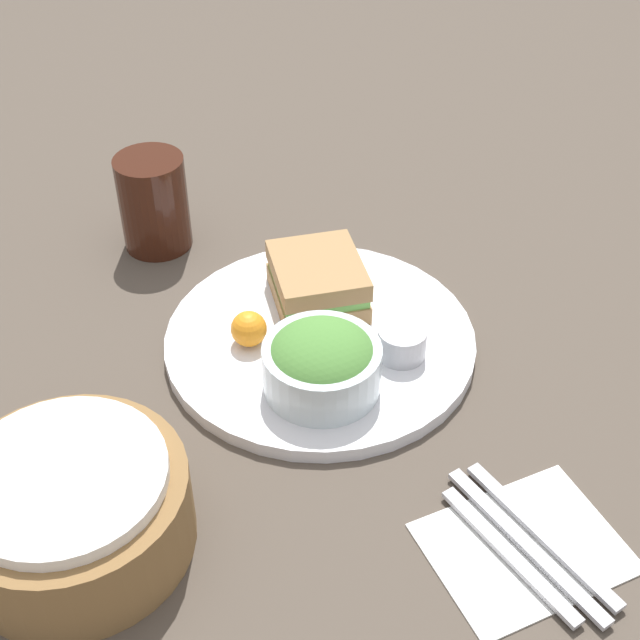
{
  "coord_description": "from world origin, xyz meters",
  "views": [
    {
      "loc": [
        -0.62,
        0.29,
        0.61
      ],
      "look_at": [
        0.0,
        0.0,
        0.04
      ],
      "focal_mm": 50.0,
      "sensor_mm": 36.0,
      "label": 1
    }
  ],
  "objects_px": {
    "sandwich": "(318,282)",
    "dressing_cup": "(402,342)",
    "bread_basket": "(71,509)",
    "fork": "(541,533)",
    "drink_glass": "(154,203)",
    "knife": "(525,543)",
    "salad_bowl": "(322,363)",
    "plate": "(320,341)",
    "spoon": "(509,554)"
  },
  "relations": [
    {
      "from": "sandwich",
      "to": "dressing_cup",
      "type": "bearing_deg",
      "value": -160.27
    },
    {
      "from": "sandwich",
      "to": "bread_basket",
      "type": "height_order",
      "value": "bread_basket"
    },
    {
      "from": "fork",
      "to": "drink_glass",
      "type": "bearing_deg",
      "value": -172.46
    },
    {
      "from": "knife",
      "to": "salad_bowl",
      "type": "bearing_deg",
      "value": -170.4
    },
    {
      "from": "bread_basket",
      "to": "drink_glass",
      "type": "bearing_deg",
      "value": -25.43
    },
    {
      "from": "plate",
      "to": "bread_basket",
      "type": "bearing_deg",
      "value": 116.02
    },
    {
      "from": "sandwich",
      "to": "salad_bowl",
      "type": "height_order",
      "value": "salad_bowl"
    },
    {
      "from": "salad_bowl",
      "to": "knife",
      "type": "relative_size",
      "value": 0.63
    },
    {
      "from": "dressing_cup",
      "to": "sandwich",
      "type": "bearing_deg",
      "value": 19.73
    },
    {
      "from": "salad_bowl",
      "to": "spoon",
      "type": "distance_m",
      "value": 0.24
    },
    {
      "from": "sandwich",
      "to": "drink_glass",
      "type": "xyz_separation_m",
      "value": [
        0.2,
        0.12,
        0.02
      ]
    },
    {
      "from": "sandwich",
      "to": "fork",
      "type": "height_order",
      "value": "sandwich"
    },
    {
      "from": "plate",
      "to": "bread_basket",
      "type": "xyz_separation_m",
      "value": [
        -0.14,
        0.28,
        0.03
      ]
    },
    {
      "from": "bread_basket",
      "to": "spoon",
      "type": "xyz_separation_m",
      "value": [
        -0.16,
        -0.31,
        -0.04
      ]
    },
    {
      "from": "sandwich",
      "to": "bread_basket",
      "type": "bearing_deg",
      "value": 122.07
    },
    {
      "from": "drink_glass",
      "to": "fork",
      "type": "height_order",
      "value": "drink_glass"
    },
    {
      "from": "dressing_cup",
      "to": "bread_basket",
      "type": "bearing_deg",
      "value": 102.65
    },
    {
      "from": "salad_bowl",
      "to": "bread_basket",
      "type": "relative_size",
      "value": 0.59
    },
    {
      "from": "sandwich",
      "to": "dressing_cup",
      "type": "distance_m",
      "value": 0.12
    },
    {
      "from": "plate",
      "to": "drink_glass",
      "type": "height_order",
      "value": "drink_glass"
    },
    {
      "from": "dressing_cup",
      "to": "knife",
      "type": "height_order",
      "value": "dressing_cup"
    },
    {
      "from": "sandwich",
      "to": "dressing_cup",
      "type": "height_order",
      "value": "sandwich"
    },
    {
      "from": "plate",
      "to": "fork",
      "type": "distance_m",
      "value": 0.3
    },
    {
      "from": "bread_basket",
      "to": "plate",
      "type": "bearing_deg",
      "value": -63.98
    },
    {
      "from": "plate",
      "to": "salad_bowl",
      "type": "relative_size",
      "value": 2.82
    },
    {
      "from": "plate",
      "to": "dressing_cup",
      "type": "relative_size",
      "value": 6.54
    },
    {
      "from": "salad_bowl",
      "to": "drink_glass",
      "type": "distance_m",
      "value": 0.32
    },
    {
      "from": "salad_bowl",
      "to": "dressing_cup",
      "type": "distance_m",
      "value": 0.09
    },
    {
      "from": "drink_glass",
      "to": "bread_basket",
      "type": "bearing_deg",
      "value": 154.57
    },
    {
      "from": "sandwich",
      "to": "fork",
      "type": "bearing_deg",
      "value": -172.5
    },
    {
      "from": "plate",
      "to": "bread_basket",
      "type": "relative_size",
      "value": 1.65
    },
    {
      "from": "spoon",
      "to": "bread_basket",
      "type": "bearing_deg",
      "value": -126.81
    },
    {
      "from": "drink_glass",
      "to": "bread_basket",
      "type": "xyz_separation_m",
      "value": [
        -0.38,
        0.18,
        -0.01
      ]
    },
    {
      "from": "plate",
      "to": "drink_glass",
      "type": "xyz_separation_m",
      "value": [
        0.25,
        0.1,
        0.05
      ]
    },
    {
      "from": "salad_bowl",
      "to": "dressing_cup",
      "type": "relative_size",
      "value": 2.32
    },
    {
      "from": "salad_bowl",
      "to": "fork",
      "type": "height_order",
      "value": "salad_bowl"
    },
    {
      "from": "plate",
      "to": "drink_glass",
      "type": "bearing_deg",
      "value": 21.5
    },
    {
      "from": "plate",
      "to": "spoon",
      "type": "height_order",
      "value": "plate"
    },
    {
      "from": "drink_glass",
      "to": "knife",
      "type": "distance_m",
      "value": 0.57
    },
    {
      "from": "salad_bowl",
      "to": "fork",
      "type": "xyz_separation_m",
      "value": [
        -0.22,
        -0.1,
        -0.04
      ]
    },
    {
      "from": "dressing_cup",
      "to": "fork",
      "type": "height_order",
      "value": "dressing_cup"
    },
    {
      "from": "bread_basket",
      "to": "knife",
      "type": "height_order",
      "value": "bread_basket"
    },
    {
      "from": "drink_glass",
      "to": "spoon",
      "type": "relative_size",
      "value": 0.74
    },
    {
      "from": "dressing_cup",
      "to": "bread_basket",
      "type": "distance_m",
      "value": 0.35
    },
    {
      "from": "bread_basket",
      "to": "knife",
      "type": "relative_size",
      "value": 1.08
    },
    {
      "from": "plate",
      "to": "dressing_cup",
      "type": "height_order",
      "value": "dressing_cup"
    },
    {
      "from": "knife",
      "to": "sandwich",
      "type": "bearing_deg",
      "value": 175.22
    },
    {
      "from": "salad_bowl",
      "to": "spoon",
      "type": "xyz_separation_m",
      "value": [
        -0.23,
        -0.06,
        -0.04
      ]
    },
    {
      "from": "salad_bowl",
      "to": "sandwich",
      "type": "bearing_deg",
      "value": -22.68
    },
    {
      "from": "knife",
      "to": "spoon",
      "type": "distance_m",
      "value": 0.02
    }
  ]
}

